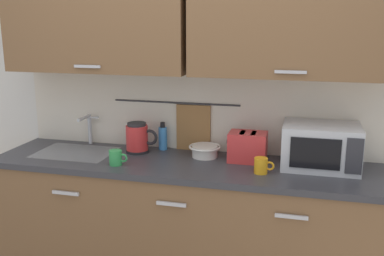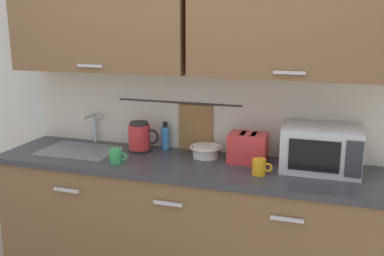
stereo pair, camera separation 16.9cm
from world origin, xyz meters
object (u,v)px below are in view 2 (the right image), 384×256
Objects in this scene: microwave at (322,148)px; electric_kettle at (140,137)px; mug_near_sink at (116,156)px; mug_by_kettle at (259,167)px; toaster at (248,148)px; mixing_bowl at (206,151)px; dish_soap_bottle at (165,137)px.

microwave is 2.03× the size of electric_kettle.
mug_by_kettle is (0.90, 0.07, 0.00)m from mug_near_sink.
mug_near_sink is at bearing -175.62° from mug_by_kettle.
electric_kettle is 0.76m from toaster.
toaster reaches higher than mixing_bowl.
toaster is at bearing -4.20° from mixing_bowl.
mug_by_kettle is at bearing -62.68° from toaster.
mug_near_sink reaches higher than mixing_bowl.
dish_soap_bottle is (0.15, 0.11, -0.01)m from electric_kettle.
dish_soap_bottle is 1.63× the size of mug_by_kettle.
mixing_bowl is (-0.74, 0.03, -0.09)m from microwave.
microwave is 1.27m from mug_near_sink.
dish_soap_bottle is at bearing 168.99° from toaster.
microwave is 2.15× the size of mixing_bowl.
electric_kettle reaches higher than mug_near_sink.
microwave is at bearing -1.44° from toaster.
microwave is 0.40m from mug_by_kettle.
mug_near_sink is at bearing -167.60° from microwave.
toaster is at bearing -11.01° from dish_soap_bottle.
dish_soap_bottle is 0.62m from toaster.
toaster is (0.76, -0.01, -0.01)m from electric_kettle.
electric_kettle is 0.30m from mug_near_sink.
toaster is at bearing 117.32° from mug_by_kettle.
mixing_bowl is (0.50, 0.30, -0.00)m from mug_near_sink.
mug_near_sink is at bearing -96.14° from electric_kettle.
microwave reaches higher than mixing_bowl.
mug_near_sink is 1.00× the size of mug_by_kettle.
microwave is at bearing -1.12° from electric_kettle.
electric_kettle is (-1.21, 0.02, -0.03)m from microwave.
microwave is 1.80× the size of toaster.
mug_near_sink is 0.47× the size of toaster.
mug_by_kettle is at bearing -24.80° from dish_soap_bottle.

